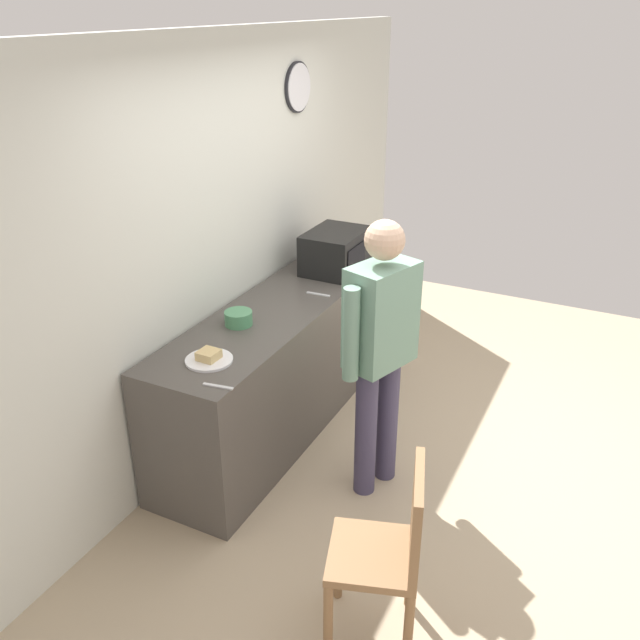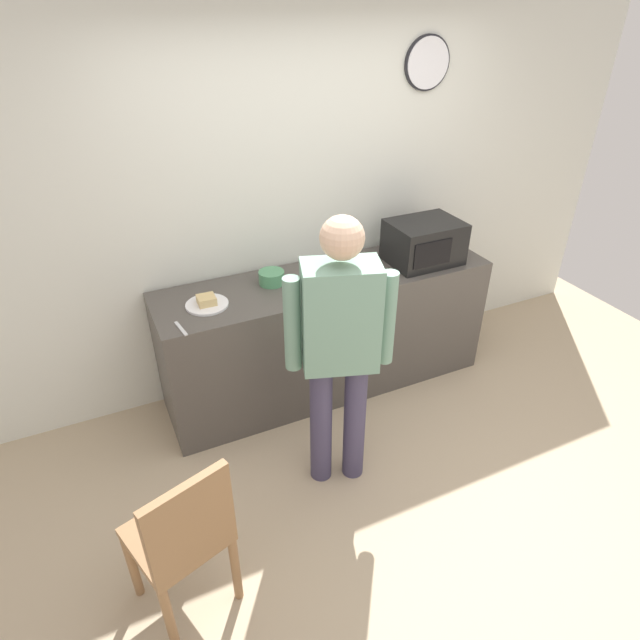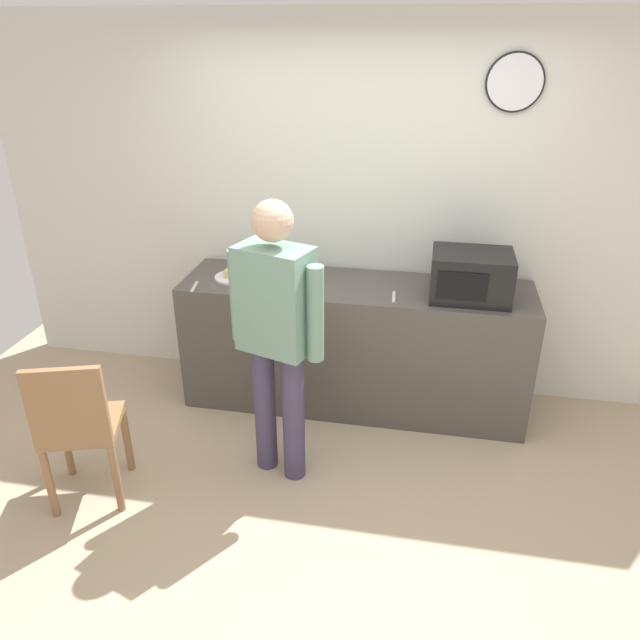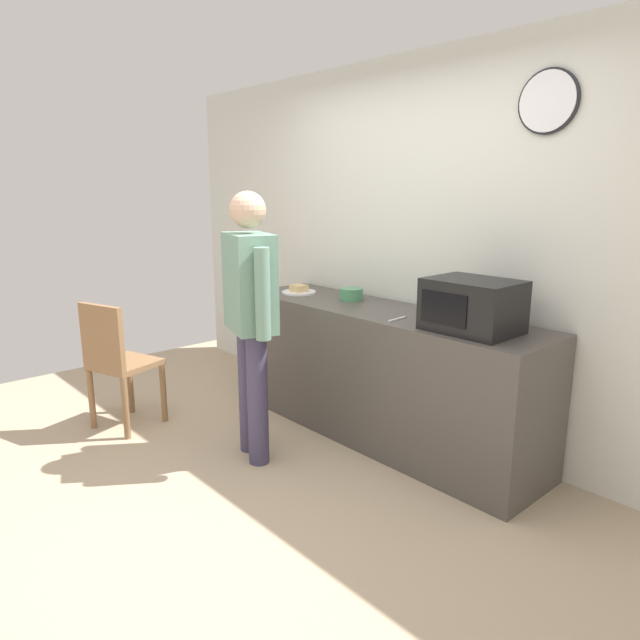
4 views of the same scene
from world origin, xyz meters
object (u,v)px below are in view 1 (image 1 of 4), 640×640
wooden_chair (390,548)px  salad_bowl (238,318)px  microwave (336,251)px  person_standing (380,340)px  sandwich_plate (209,358)px  fork_utensil (318,294)px  spoon_utensil (218,386)px

wooden_chair → salad_bowl: bearing=55.3°
microwave → person_standing: (-1.07, -0.78, -0.07)m
salad_bowl → microwave: bearing=-7.2°
microwave → sandwich_plate: microwave is taller
salad_bowl → fork_utensil: 0.68m
spoon_utensil → person_standing: 0.95m
sandwich_plate → microwave: bearing=-1.2°
fork_utensil → salad_bowl: bearing=160.1°
sandwich_plate → wooden_chair: 1.44m
microwave → wooden_chair: 2.49m
spoon_utensil → wooden_chair: wooden_chair is taller
sandwich_plate → wooden_chair: sandwich_plate is taller
wooden_chair → spoon_utensil: bearing=75.3°
spoon_utensil → microwave: bearing=5.4°
fork_utensil → wooden_chair: bearing=-144.1°
salad_bowl → wooden_chair: size_ratio=0.18×
salad_bowl → fork_utensil: salad_bowl is taller
sandwich_plate → salad_bowl: (0.47, 0.11, 0.02)m
spoon_utensil → salad_bowl: bearing=24.4°
microwave → spoon_utensil: size_ratio=2.94×
fork_utensil → person_standing: 0.92m
sandwich_plate → person_standing: 0.97m
salad_bowl → fork_utensil: bearing=-19.9°
fork_utensil → spoon_utensil: same height
salad_bowl → spoon_utensil: bearing=-155.6°
person_standing → microwave: bearing=36.2°
spoon_utensil → wooden_chair: 1.19m
sandwich_plate → wooden_chair: size_ratio=0.28×
sandwich_plate → spoon_utensil: (-0.21, -0.20, -0.02)m
wooden_chair → person_standing: bearing=25.0°
salad_bowl → person_standing: 0.92m
salad_bowl → spoon_utensil: salad_bowl is taller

